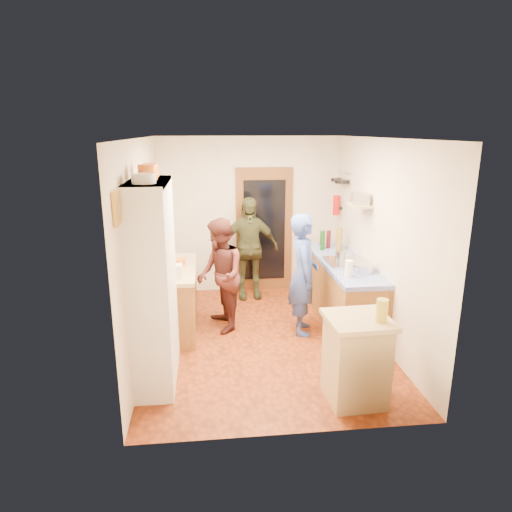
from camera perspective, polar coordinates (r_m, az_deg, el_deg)
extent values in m
cube|color=#8E3814|center=(6.20, 0.98, -10.34)|extent=(3.00, 4.00, 0.02)
cube|color=silver|center=(5.58, 1.11, 14.64)|extent=(3.00, 4.00, 0.02)
cube|color=silver|center=(7.71, -0.86, 5.09)|extent=(3.00, 0.02, 2.60)
cube|color=silver|center=(3.86, 4.85, -5.74)|extent=(3.00, 0.02, 2.60)
cube|color=silver|center=(5.76, -14.02, 1.04)|extent=(0.02, 4.00, 2.60)
cube|color=silver|center=(6.13, 15.20, 1.81)|extent=(0.02, 4.00, 2.60)
cube|color=brown|center=(7.75, 1.02, 3.25)|extent=(0.95, 0.06, 2.10)
cube|color=black|center=(7.71, 1.05, 3.20)|extent=(0.70, 0.02, 1.70)
cube|color=silver|center=(5.03, -12.65, -3.36)|extent=(0.40, 1.20, 2.20)
cube|color=silver|center=(4.80, -13.41, 8.94)|extent=(0.40, 1.14, 0.04)
cylinder|color=white|center=(4.53, -13.86, 9.40)|extent=(0.23, 0.23, 0.10)
cylinder|color=orange|center=(4.84, -13.42, 10.16)|extent=(0.19, 0.19, 0.16)
cylinder|color=orange|center=(5.16, -12.99, 10.44)|extent=(0.17, 0.17, 0.15)
cube|color=#9A5F2A|center=(6.42, -10.25, -5.45)|extent=(0.60, 1.40, 0.85)
cube|color=tan|center=(6.28, -10.44, -1.61)|extent=(0.64, 1.44, 0.05)
cube|color=white|center=(5.80, -10.31, -1.90)|extent=(0.23, 0.15, 0.17)
cylinder|color=white|center=(6.17, -11.01, -0.72)|extent=(0.20, 0.20, 0.20)
cylinder|color=orange|center=(6.35, -9.69, -0.73)|extent=(0.20, 0.20, 0.09)
cube|color=tan|center=(6.73, -10.02, -0.09)|extent=(0.34, 0.28, 0.02)
cube|color=#9A5F2A|center=(6.73, 10.67, -4.52)|extent=(0.60, 2.20, 0.84)
cube|color=#051CAE|center=(6.59, 10.87, -0.84)|extent=(0.62, 2.22, 0.06)
cube|color=silver|center=(6.44, 11.26, -0.78)|extent=(0.55, 0.58, 0.04)
cylinder|color=silver|center=(6.45, 10.76, 0.04)|extent=(0.20, 0.20, 0.13)
cylinder|color=#143F14|center=(7.09, 8.31, 1.95)|extent=(0.09, 0.09, 0.30)
cylinder|color=#591419|center=(7.25, 9.05, 2.11)|extent=(0.08, 0.08, 0.27)
cylinder|color=olive|center=(7.14, 10.38, 2.11)|extent=(0.10, 0.10, 0.34)
cylinder|color=white|center=(5.86, 11.54, -1.56)|extent=(0.12, 0.12, 0.21)
cylinder|color=silver|center=(6.11, 13.26, -1.47)|extent=(0.33, 0.33, 0.11)
cube|color=tan|center=(4.84, 12.36, -12.77)|extent=(0.58, 0.58, 0.86)
cube|color=tan|center=(4.65, 12.69, -7.82)|extent=(0.65, 0.65, 0.05)
cube|color=white|center=(4.67, 11.89, -7.53)|extent=(0.36, 0.30, 0.02)
cylinder|color=#AD9E2D|center=(4.56, 15.46, -6.58)|extent=(0.12, 0.12, 0.23)
cylinder|color=silver|center=(7.42, 10.97, 10.25)|extent=(0.02, 0.65, 0.02)
cylinder|color=black|center=(7.25, 10.86, 9.11)|extent=(0.18, 0.18, 0.05)
cylinder|color=black|center=(7.44, 10.41, 9.13)|extent=(0.16, 0.16, 0.05)
cylinder|color=black|center=(7.63, 9.98, 9.38)|extent=(0.17, 0.17, 0.05)
cube|color=tan|center=(6.42, 12.84, 6.21)|extent=(0.26, 0.42, 0.03)
cube|color=silver|center=(6.40, 12.88, 7.00)|extent=(0.27, 0.33, 0.15)
cube|color=black|center=(7.66, 10.43, 5.91)|extent=(0.06, 0.10, 0.04)
cylinder|color=red|center=(7.64, 10.02, 6.28)|extent=(0.11, 0.11, 0.32)
cube|color=gold|center=(4.11, -17.02, 5.80)|extent=(0.03, 0.25, 0.30)
imported|color=#334A9D|center=(6.12, 6.25, -2.37)|extent=(0.46, 0.64, 1.65)
imported|color=#491F1C|center=(6.26, -4.35, -2.33)|extent=(0.72, 0.85, 1.56)
imported|color=#383920|center=(7.41, -0.89, 0.99)|extent=(1.00, 0.46, 1.67)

